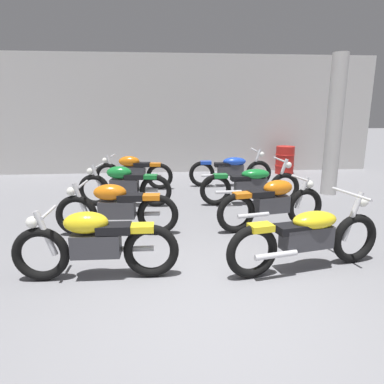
{
  "coord_description": "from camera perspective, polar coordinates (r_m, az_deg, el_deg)",
  "views": [
    {
      "loc": [
        -0.54,
        -3.17,
        2.03
      ],
      "look_at": [
        0.0,
        2.86,
        0.55
      ],
      "focal_mm": 32.59,
      "sensor_mm": 36.0,
      "label": 1
    }
  ],
  "objects": [
    {
      "name": "ground_plane",
      "position": [
        3.8,
        4.08,
        -18.55
      ],
      "size": [
        60.0,
        60.0,
        0.0
      ],
      "primitive_type": "plane",
      "color": "gray"
    },
    {
      "name": "back_wall",
      "position": [
        11.15,
        -2.41,
        12.54
      ],
      "size": [
        12.52,
        0.24,
        3.6
      ],
      "primitive_type": "cube",
      "color": "#BCBAB7",
      "rests_on": "ground"
    },
    {
      "name": "support_pillar",
      "position": [
        8.78,
        22.24,
        9.93
      ],
      "size": [
        0.36,
        0.36,
        3.2
      ],
      "primitive_type": "cylinder",
      "color": "#BCBAB7",
      "rests_on": "ground"
    },
    {
      "name": "motorcycle_left_row_0",
      "position": [
        4.33,
        -15.56,
        -8.02
      ],
      "size": [
        1.97,
        0.48,
        0.88
      ],
      "color": "black",
      "rests_on": "ground"
    },
    {
      "name": "motorcycle_left_row_1",
      "position": [
        5.71,
        -12.26,
        -2.54
      ],
      "size": [
        1.97,
        0.48,
        0.88
      ],
      "color": "black",
      "rests_on": "ground"
    },
    {
      "name": "motorcycle_left_row_2",
      "position": [
        7.38,
        -11.07,
        1.19
      ],
      "size": [
        1.97,
        0.51,
        0.88
      ],
      "color": "black",
      "rests_on": "ground"
    },
    {
      "name": "motorcycle_left_row_3",
      "position": [
        8.87,
        -9.6,
        3.34
      ],
      "size": [
        1.97,
        0.48,
        0.88
      ],
      "color": "black",
      "rests_on": "ground"
    },
    {
      "name": "motorcycle_right_row_0",
      "position": [
        4.64,
        18.39,
        -6.85
      ],
      "size": [
        2.15,
        0.78,
        0.97
      ],
      "color": "black",
      "rests_on": "ground"
    },
    {
      "name": "motorcycle_right_row_1",
      "position": [
        6.02,
        13.02,
        -1.73
      ],
      "size": [
        1.95,
        0.63,
        0.88
      ],
      "color": "black",
      "rests_on": "ground"
    },
    {
      "name": "motorcycle_right_row_2",
      "position": [
        7.48,
        9.65,
        1.36
      ],
      "size": [
        2.17,
        0.68,
        0.97
      ],
      "color": "black",
      "rests_on": "ground"
    },
    {
      "name": "motorcycle_right_row_3",
      "position": [
        9.16,
        6.4,
        3.73
      ],
      "size": [
        2.17,
        0.68,
        0.97
      ],
      "color": "black",
      "rests_on": "ground"
    },
    {
      "name": "oil_drum",
      "position": [
        11.28,
        14.94,
        5.09
      ],
      "size": [
        0.59,
        0.59,
        0.85
      ],
      "color": "red",
      "rests_on": "ground"
    }
  ]
}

